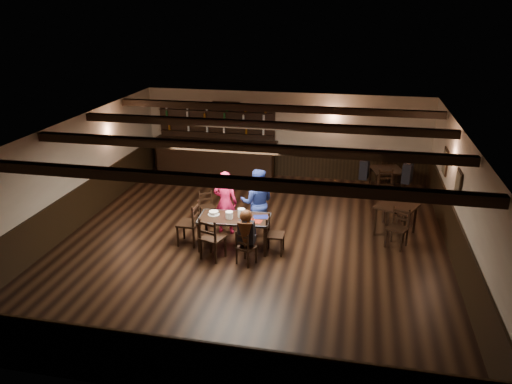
% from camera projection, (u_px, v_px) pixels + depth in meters
% --- Properties ---
extents(ground, '(10.00, 10.00, 0.00)m').
position_uv_depth(ground, '(252.00, 243.00, 11.75)').
color(ground, black).
rests_on(ground, ground).
extents(room_shell, '(9.02, 10.02, 2.71)m').
position_uv_depth(room_shell, '(253.00, 172.00, 11.16)').
color(room_shell, beige).
rests_on(room_shell, ground).
extents(dining_table, '(1.65, 0.90, 0.75)m').
position_uv_depth(dining_table, '(234.00, 221.00, 11.30)').
color(dining_table, black).
rests_on(dining_table, ground).
extents(chair_near_left, '(0.58, 0.57, 0.99)m').
position_uv_depth(chair_near_left, '(210.00, 236.00, 10.77)').
color(chair_near_left, black).
rests_on(chair_near_left, ground).
extents(chair_near_right, '(0.47, 0.47, 0.78)m').
position_uv_depth(chair_near_right, '(244.00, 246.00, 10.61)').
color(chair_near_right, black).
rests_on(chair_near_right, ground).
extents(chair_end_left, '(0.46, 0.49, 1.03)m').
position_uv_depth(chair_end_left, '(192.00, 220.00, 11.49)').
color(chair_end_left, black).
rests_on(chair_end_left, ground).
extents(chair_end_right, '(0.40, 0.42, 0.89)m').
position_uv_depth(chair_end_right, '(272.00, 232.00, 11.12)').
color(chair_end_right, black).
rests_on(chair_end_right, ground).
extents(chair_far_pushed, '(0.50, 0.49, 0.79)m').
position_uv_depth(chair_far_pushed, '(206.00, 204.00, 12.81)').
color(chair_far_pushed, black).
rests_on(chair_far_pushed, ground).
extents(woman_pink, '(0.58, 0.38, 1.58)m').
position_uv_depth(woman_pink, '(225.00, 202.00, 12.01)').
color(woman_pink, '#FC2860').
rests_on(woman_pink, ground).
extents(man_blue, '(0.89, 0.74, 1.67)m').
position_uv_depth(man_blue, '(257.00, 202.00, 11.88)').
color(man_blue, navy).
rests_on(man_blue, ground).
extents(seated_person, '(0.34, 0.51, 0.83)m').
position_uv_depth(seated_person, '(246.00, 229.00, 10.51)').
color(seated_person, black).
rests_on(seated_person, ground).
extents(cake, '(0.27, 0.27, 0.09)m').
position_uv_depth(cake, '(214.00, 213.00, 11.40)').
color(cake, white).
rests_on(cake, dining_table).
extents(plate_stack_a, '(0.17, 0.17, 0.16)m').
position_uv_depth(plate_stack_a, '(229.00, 215.00, 11.20)').
color(plate_stack_a, white).
rests_on(plate_stack_a, dining_table).
extents(plate_stack_b, '(0.16, 0.16, 0.19)m').
position_uv_depth(plate_stack_b, '(241.00, 213.00, 11.28)').
color(plate_stack_b, white).
rests_on(plate_stack_b, dining_table).
extents(tea_light, '(0.05, 0.05, 0.06)m').
position_uv_depth(tea_light, '(239.00, 215.00, 11.34)').
color(tea_light, '#A5A8AD').
rests_on(tea_light, dining_table).
extents(salt_shaker, '(0.03, 0.03, 0.09)m').
position_uv_depth(salt_shaker, '(250.00, 219.00, 11.09)').
color(salt_shaker, silver).
rests_on(salt_shaker, dining_table).
extents(pepper_shaker, '(0.03, 0.03, 0.09)m').
position_uv_depth(pepper_shaker, '(253.00, 219.00, 11.09)').
color(pepper_shaker, '#A5A8AD').
rests_on(pepper_shaker, dining_table).
extents(drink_glass, '(0.08, 0.08, 0.12)m').
position_uv_depth(drink_glass, '(248.00, 214.00, 11.30)').
color(drink_glass, silver).
rests_on(drink_glass, dining_table).
extents(menu_red, '(0.31, 0.23, 0.00)m').
position_uv_depth(menu_red, '(255.00, 221.00, 11.07)').
color(menu_red, maroon).
rests_on(menu_red, dining_table).
extents(menu_blue, '(0.38, 0.31, 0.00)m').
position_uv_depth(menu_blue, '(261.00, 217.00, 11.29)').
color(menu_blue, '#101552').
rests_on(menu_blue, dining_table).
extents(bar_counter, '(4.01, 0.70, 2.20)m').
position_uv_depth(bar_counter, '(216.00, 152.00, 16.22)').
color(bar_counter, black).
rests_on(bar_counter, ground).
extents(back_table_a, '(1.14, 1.14, 0.75)m').
position_uv_depth(back_table_a, '(396.00, 209.00, 11.97)').
color(back_table_a, black).
rests_on(back_table_a, ground).
extents(back_table_b, '(1.07, 1.07, 0.75)m').
position_uv_depth(back_table_b, '(386.00, 172.00, 14.55)').
color(back_table_b, black).
rests_on(back_table_b, ground).
extents(bg_patron_left, '(0.30, 0.42, 0.80)m').
position_uv_depth(bg_patron_left, '(365.00, 165.00, 14.49)').
color(bg_patron_left, black).
rests_on(bg_patron_left, ground).
extents(bg_patron_right, '(0.34, 0.44, 0.80)m').
position_uv_depth(bg_patron_right, '(408.00, 169.00, 14.14)').
color(bg_patron_right, black).
rests_on(bg_patron_right, ground).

